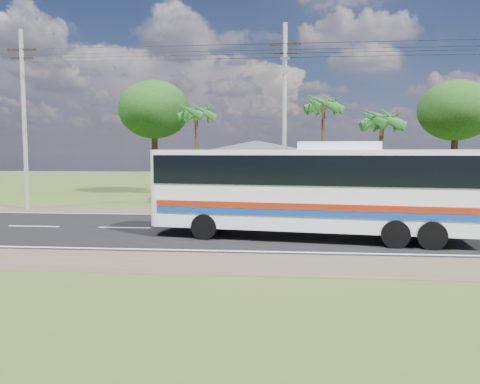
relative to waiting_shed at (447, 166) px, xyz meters
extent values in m
plane|color=#354C1B|center=(-13.00, -8.50, -2.73)|extent=(120.00, 120.00, 0.00)
cube|color=black|center=(-13.00, -8.50, -2.72)|extent=(120.00, 10.00, 0.02)
cube|color=brown|center=(-13.00, -2.00, -2.72)|extent=(120.00, 3.00, 0.01)
cube|color=brown|center=(-13.00, -15.00, -2.72)|extent=(120.00, 3.00, 0.01)
cube|color=silver|center=(-13.00, -3.80, -2.70)|extent=(120.00, 0.15, 0.01)
cube|color=silver|center=(-13.00, -13.20, -2.70)|extent=(120.00, 0.15, 0.01)
cube|color=silver|center=(-13.00, -8.50, -2.70)|extent=(120.00, 0.15, 0.01)
cube|color=tan|center=(-12.00, 4.50, -1.13)|extent=(10.00, 8.00, 3.20)
cube|color=#4C4F54|center=(-12.00, 4.50, 0.52)|extent=(10.60, 8.60, 0.10)
pyramid|color=#4C4F54|center=(-12.00, 4.50, 1.67)|extent=(12.40, 10.00, 1.20)
cube|color=black|center=(-15.00, 0.48, -1.03)|extent=(1.20, 0.08, 1.20)
cube|color=black|center=(-12.00, 0.48, -1.03)|extent=(1.20, 0.08, 1.20)
cube|color=black|center=(-9.00, 0.48, -1.03)|extent=(1.20, 0.08, 1.20)
cylinder|color=#352013|center=(-2.30, -1.80, -1.43)|extent=(0.16, 0.16, 2.60)
cylinder|color=#352013|center=(-2.30, 1.80, -1.43)|extent=(0.16, 0.16, 2.60)
cylinder|color=#352013|center=(2.30, 1.80, -1.43)|extent=(0.16, 0.16, 2.60)
cube|color=maroon|center=(0.00, -1.10, 0.17)|extent=(5.20, 2.28, 0.90)
cube|color=maroon|center=(0.00, 1.10, 0.17)|extent=(5.20, 2.28, 0.90)
cube|color=#352013|center=(0.00, 0.00, 0.52)|extent=(5.20, 0.12, 0.12)
cube|color=#9E9E99|center=(-1.00, -2.90, -2.28)|extent=(7.00, 0.30, 0.90)
cylinder|color=#9E9E99|center=(-26.00, -2.00, 2.77)|extent=(0.26, 0.26, 11.00)
cube|color=#352013|center=(-26.00, -2.00, 7.07)|extent=(1.80, 0.12, 0.12)
cube|color=#352013|center=(-26.00, -2.00, 6.57)|extent=(1.40, 0.10, 0.10)
cylinder|color=#9E9E99|center=(-10.00, -2.00, 2.77)|extent=(0.26, 0.26, 11.00)
cube|color=#352013|center=(-10.00, -2.00, 7.07)|extent=(1.80, 0.12, 0.12)
cube|color=#352013|center=(-10.00, -2.00, 6.57)|extent=(1.40, 0.10, 0.10)
cylinder|color=gray|center=(-10.00, -3.00, 5.87)|extent=(0.08, 2.00, 0.08)
cube|color=gray|center=(-10.00, -4.00, 5.87)|extent=(0.50, 0.18, 0.12)
cylinder|color=black|center=(-18.00, -2.00, 6.87)|extent=(16.00, 0.02, 0.02)
cylinder|color=black|center=(-2.50, -2.00, 6.87)|extent=(15.00, 0.02, 0.02)
cylinder|color=#47301E|center=(-3.50, 2.50, 0.27)|extent=(0.28, 0.28, 6.00)
cylinder|color=#47301E|center=(-7.00, 7.00, 1.02)|extent=(0.28, 0.28, 7.50)
cylinder|color=#47301E|center=(-17.00, 7.50, 0.77)|extent=(0.28, 0.28, 7.00)
cylinder|color=#47301E|center=(-21.00, 9.50, 0.25)|extent=(0.50, 0.50, 5.95)
ellipsoid|color=#13380F|center=(-21.00, 9.50, 4.42)|extent=(6.00, 6.00, 4.92)
cylinder|color=#47301E|center=(3.00, 7.50, 0.07)|extent=(0.50, 0.50, 5.60)
ellipsoid|color=#13380F|center=(3.00, 7.50, 3.99)|extent=(5.60, 5.60, 4.59)
cube|color=white|center=(-8.86, -10.38, -0.65)|extent=(13.05, 4.41, 3.20)
cube|color=black|center=(-8.86, -10.38, 0.15)|extent=(13.11, 4.48, 1.17)
cube|color=black|center=(-15.20, -9.49, -0.22)|extent=(0.47, 2.45, 1.92)
cube|color=#9A2009|center=(-9.04, -11.72, -1.23)|extent=(12.48, 1.78, 0.23)
cube|color=#0D3796|center=(-9.04, -11.72, -1.50)|extent=(12.48, 1.78, 0.23)
cube|color=white|center=(-7.80, -10.52, 1.11)|extent=(3.41, 2.13, 0.32)
cylinder|color=black|center=(-13.25, -11.00, -2.20)|extent=(1.11, 0.52, 1.07)
cylinder|color=black|center=(-12.92, -8.57, -2.20)|extent=(1.11, 0.52, 1.07)
cylinder|color=black|center=(-5.86, -12.03, -2.20)|extent=(1.11, 0.52, 1.07)
cylinder|color=black|center=(-5.52, -9.60, -2.20)|extent=(1.11, 0.52, 1.07)
cylinder|color=black|center=(-4.59, -12.21, -2.20)|extent=(1.11, 0.52, 1.07)
cylinder|color=black|center=(-4.25, -9.78, -2.20)|extent=(1.11, 0.52, 1.07)
imported|color=black|center=(-0.64, -1.39, -2.29)|extent=(1.75, 0.96, 0.87)
camera|label=1|loc=(-10.07, -29.76, 0.90)|focal=35.00mm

